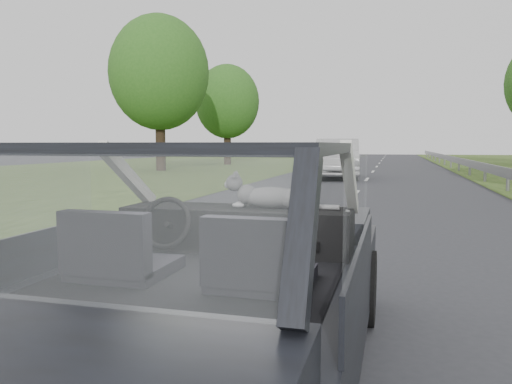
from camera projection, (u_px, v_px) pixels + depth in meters
The scene contains 9 objects.
subject_car at pixel (205, 267), 2.89m from camera, with size 1.80×4.00×1.45m, color black.
dashboard at pixel (237, 229), 3.48m from camera, with size 1.58×0.45×0.30m, color black.
driver_seat at pixel (116, 247), 2.71m from camera, with size 0.50×0.72×0.42m, color black.
passenger_seat at pixel (258, 256), 2.49m from camera, with size 0.50×0.72×0.42m, color black.
steering_wheel at pixel (166, 223), 3.30m from camera, with size 0.36×0.36×0.04m, color black.
cat at pixel (271, 196), 3.43m from camera, with size 0.57×0.18×0.25m, color gray.
other_car at pixel (337, 158), 21.14m from camera, with size 2.01×5.09×1.67m, color #B8B8B8.
tree_5 at pixel (160, 96), 26.68m from camera, with size 5.31×5.31×8.05m, color #2A5D1D, non-canonical shape.
tree_6 at pixel (227, 116), 34.82m from camera, with size 4.46×4.46×6.76m, color #2A5D1D, non-canonical shape.
Camera 1 is at (1.04, -2.66, 1.44)m, focal length 35.00 mm.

